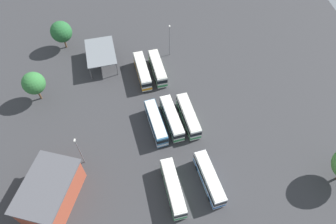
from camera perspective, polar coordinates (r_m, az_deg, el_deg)
name	(u,v)px	position (r m, az deg, el deg)	size (l,w,h in m)	color
ground_plane	(172,123)	(67.27, 0.76, -2.09)	(108.29, 108.29, 0.00)	#333335
bus_row0_slot0	(209,179)	(59.16, 7.75, -12.31)	(10.97, 4.57, 3.56)	silver
bus_row0_slot2	(173,188)	(57.90, 0.95, -14.12)	(11.24, 4.00, 3.56)	silver
bus_row1_slot0	(188,116)	(66.21, 3.84, -0.76)	(10.94, 4.25, 3.56)	silver
bus_row1_slot1	(172,118)	(65.73, 0.70, -1.15)	(10.95, 4.49, 3.56)	silver
bus_row1_slot2	(156,123)	(65.10, -2.29, -1.99)	(10.96, 4.51, 3.56)	teal
bus_row2_slot1	(157,68)	(75.64, -1.99, 8.23)	(10.75, 4.06, 3.56)	silver
bus_row2_slot2	(142,71)	(75.21, -4.86, 7.72)	(11.09, 4.15, 3.56)	silver
depot_building	(50,192)	(60.05, -21.24, -13.88)	(14.19, 11.67, 6.27)	#99422D
maintenance_shelter	(100,52)	(78.93, -12.61, 11.00)	(11.63, 8.52, 3.94)	slate
lamp_post_near_entrance	(170,40)	(78.61, 0.30, 13.47)	(0.56, 0.28, 9.26)	slate
lamp_post_far_corner	(79,151)	(60.59, -16.33, -6.98)	(0.56, 0.28, 8.51)	slate
tree_south_edge	(61,32)	(85.41, -19.45, 14.05)	(5.47, 5.47, 7.90)	brown
tree_east_edge	(34,83)	(73.88, -23.96, 4.96)	(5.10, 5.10, 7.83)	brown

